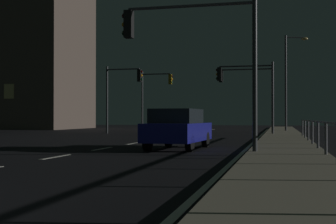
{
  "coord_description": "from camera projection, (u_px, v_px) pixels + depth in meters",
  "views": [
    {
      "loc": [
        6.84,
        -4.75,
        1.23
      ],
      "look_at": [
        -1.28,
        29.81,
        1.66
      ],
      "focal_mm": 51.04,
      "sensor_mm": 36.0,
      "label": 1
    }
  ],
  "objects": [
    {
      "name": "street_lamp_mid_block",
      "position": [
        289.0,
        74.0,
        40.21
      ],
      "size": [
        1.93,
        0.83,
        8.04
      ],
      "color": "#38383D",
      "rests_on": "sidewalk_right"
    },
    {
      "name": "traffic_light_overhead_east",
      "position": [
        248.0,
        85.0,
        37.98
      ],
      "size": [
        4.38,
        0.34,
        5.2
      ],
      "color": "#4C4C51",
      "rests_on": "sidewalk_right"
    },
    {
      "name": "traffic_light_mid_left",
      "position": [
        247.0,
        83.0,
        33.11
      ],
      "size": [
        4.0,
        0.34,
        4.93
      ],
      "color": "#38383D",
      "rests_on": "sidewalk_right"
    },
    {
      "name": "lane_markings_center",
      "position": [
        154.0,
        140.0,
        26.61
      ],
      "size": [
        0.14,
        50.0,
        0.01
      ],
      "color": "silver",
      "rests_on": "ground"
    },
    {
      "name": "traffic_light_near_right",
      "position": [
        122.0,
        87.0,
        37.23
      ],
      "size": [
        3.0,
        0.35,
        5.28
      ],
      "color": "#2D3033",
      "rests_on": "ground"
    },
    {
      "name": "barrier_fence",
      "position": [
        321.0,
        128.0,
        15.61
      ],
      "size": [
        0.09,
        27.3,
        0.98
      ],
      "color": "#59595E",
      "rests_on": "sidewalk_right"
    },
    {
      "name": "ground_plane",
      "position": [
        136.0,
        143.0,
        23.21
      ],
      "size": [
        112.0,
        112.0,
        0.0
      ],
      "primitive_type": "plane",
      "color": "black",
      "rests_on": "ground"
    },
    {
      "name": "lane_edge_line",
      "position": [
        257.0,
        140.0,
        26.8
      ],
      "size": [
        0.14,
        53.0,
        0.01
      ],
      "color": "silver",
      "rests_on": "ground"
    },
    {
      "name": "traffic_light_far_left",
      "position": [
        193.0,
        42.0,
        16.01
      ],
      "size": [
        4.64,
        0.34,
        5.11
      ],
      "color": "#2D3033",
      "rests_on": "sidewalk_right"
    },
    {
      "name": "car",
      "position": [
        178.0,
        128.0,
        18.71
      ],
      "size": [
        2.04,
        4.49,
        1.57
      ],
      "color": "navy",
      "rests_on": "ground"
    },
    {
      "name": "traffic_light_mid_right",
      "position": [
        155.0,
        90.0,
        45.48
      ],
      "size": [
        3.09,
        0.34,
        5.65
      ],
      "color": "#2D3033",
      "rests_on": "ground"
    },
    {
      "name": "building_distant",
      "position": [
        19.0,
        42.0,
        54.57
      ],
      "size": [
        14.23,
        11.18,
        19.9
      ],
      "color": "brown",
      "rests_on": "ground"
    },
    {
      "name": "sidewalk_right",
      "position": [
        285.0,
        143.0,
        21.59
      ],
      "size": [
        2.51,
        77.0,
        0.14
      ],
      "primitive_type": "cube",
      "color": "gray",
      "rests_on": "ground"
    }
  ]
}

